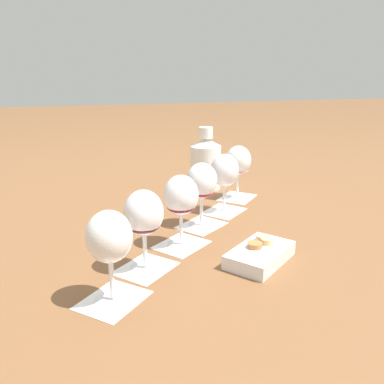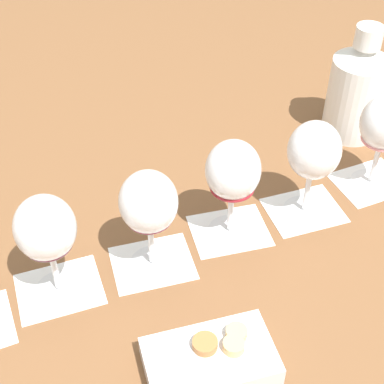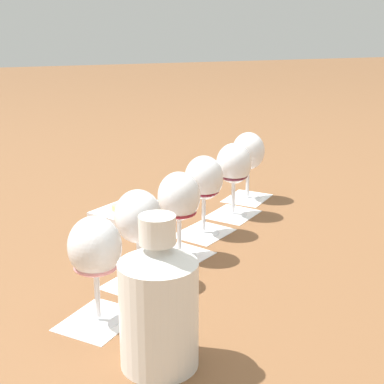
% 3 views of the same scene
% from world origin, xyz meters
% --- Properties ---
extents(ground_plane, '(8.00, 8.00, 0.00)m').
position_xyz_m(ground_plane, '(0.00, 0.00, 0.00)').
color(ground_plane, brown).
extents(tasting_card_0, '(0.15, 0.15, 0.00)m').
position_xyz_m(tasting_card_0, '(-0.22, -0.24, 0.00)').
color(tasting_card_0, white).
rests_on(tasting_card_0, ground_plane).
extents(tasting_card_1, '(0.15, 0.15, 0.00)m').
position_xyz_m(tasting_card_1, '(-0.13, -0.14, 0.00)').
color(tasting_card_1, white).
rests_on(tasting_card_1, ground_plane).
extents(tasting_card_2, '(0.15, 0.14, 0.00)m').
position_xyz_m(tasting_card_2, '(-0.04, -0.05, 0.00)').
color(tasting_card_2, white).
rests_on(tasting_card_2, ground_plane).
extents(tasting_card_3, '(0.15, 0.14, 0.00)m').
position_xyz_m(tasting_card_3, '(0.04, 0.05, 0.00)').
color(tasting_card_3, white).
rests_on(tasting_card_3, ground_plane).
extents(tasting_card_4, '(0.15, 0.15, 0.00)m').
position_xyz_m(tasting_card_4, '(0.15, 0.14, 0.00)').
color(tasting_card_4, white).
rests_on(tasting_card_4, ground_plane).
extents(tasting_card_5, '(0.15, 0.15, 0.00)m').
position_xyz_m(tasting_card_5, '(0.22, 0.24, 0.00)').
color(tasting_card_5, white).
rests_on(tasting_card_5, ground_plane).
extents(wine_glass_0, '(0.08, 0.08, 0.16)m').
position_xyz_m(wine_glass_0, '(-0.22, -0.24, 0.11)').
color(wine_glass_0, white).
rests_on(wine_glass_0, tasting_card_0).
extents(wine_glass_1, '(0.08, 0.08, 0.16)m').
position_xyz_m(wine_glass_1, '(-0.13, -0.14, 0.11)').
color(wine_glass_1, white).
rests_on(wine_glass_1, tasting_card_1).
extents(wine_glass_2, '(0.08, 0.08, 0.16)m').
position_xyz_m(wine_glass_2, '(-0.04, -0.05, 0.11)').
color(wine_glass_2, white).
rests_on(wine_glass_2, tasting_card_2).
extents(wine_glass_3, '(0.08, 0.08, 0.16)m').
position_xyz_m(wine_glass_3, '(0.04, 0.05, 0.11)').
color(wine_glass_3, white).
rests_on(wine_glass_3, tasting_card_3).
extents(wine_glass_4, '(0.08, 0.08, 0.16)m').
position_xyz_m(wine_glass_4, '(0.15, 0.14, 0.11)').
color(wine_glass_4, white).
rests_on(wine_glass_4, tasting_card_4).
extents(wine_glass_5, '(0.08, 0.08, 0.16)m').
position_xyz_m(wine_glass_5, '(0.22, 0.24, 0.11)').
color(wine_glass_5, white).
rests_on(wine_glass_5, tasting_card_5).
extents(ceramic_vase, '(0.10, 0.10, 0.21)m').
position_xyz_m(ceramic_vase, '(-0.16, -0.38, 0.09)').
color(ceramic_vase, white).
rests_on(ceramic_vase, ground_plane).
extents(snack_dish, '(0.18, 0.17, 0.04)m').
position_xyz_m(snack_dish, '(-0.09, 0.18, 0.02)').
color(snack_dish, silver).
rests_on(snack_dish, ground_plane).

